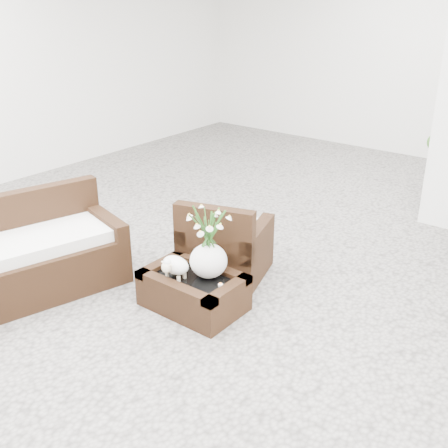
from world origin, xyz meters
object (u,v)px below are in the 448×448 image
Objects in this scene: armchair at (226,236)px; topiary at (447,143)px; coffee_table at (194,292)px; loveseat at (29,248)px.

topiary reaches higher than armchair.
coffee_table is 4.28m from topiary.
topiary is (0.87, 4.14, 0.68)m from coffee_table.
coffee_table is at bearing 86.64° from armchair.
topiary is at bearing -124.02° from armchair.
armchair is at bearing 103.78° from coffee_table.
loveseat is (-1.24, -1.44, 0.03)m from armchair.
topiary is at bearing -9.83° from loveseat.
topiary is (2.28, 4.87, 0.38)m from loveseat.
coffee_table is 0.77m from armchair.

